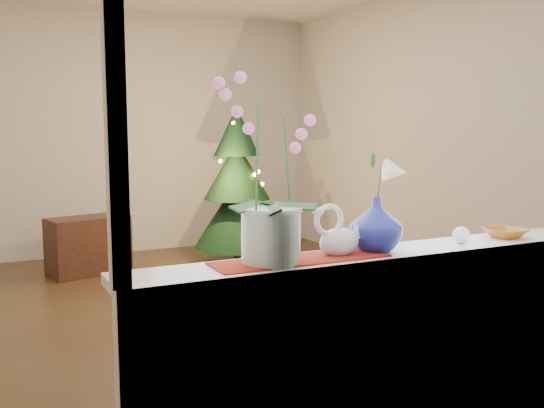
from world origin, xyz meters
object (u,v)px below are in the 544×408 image
(orchid_pot, at_px, (271,170))
(blue_vase, at_px, (376,220))
(amber_dish, at_px, (505,234))
(paperweight, at_px, (461,235))
(swan, at_px, (339,231))
(xmas_tree, at_px, (237,186))
(side_table, at_px, (89,245))

(orchid_pot, relative_size, blue_vase, 2.71)
(orchid_pot, height_order, amber_dish, orchid_pot)
(blue_vase, xyz_separation_m, amber_dish, (0.70, -0.02, -0.11))
(blue_vase, bearing_deg, paperweight, -3.94)
(blue_vase, bearing_deg, swan, -176.41)
(amber_dish, xyz_separation_m, xmas_tree, (0.23, 3.72, -0.12))
(orchid_pot, distance_m, amber_dish, 1.23)
(paperweight, distance_m, side_table, 4.17)
(swan, relative_size, blue_vase, 0.90)
(blue_vase, bearing_deg, orchid_pot, -177.81)
(swan, distance_m, paperweight, 0.61)
(paperweight, xyz_separation_m, side_table, (-0.95, 4.00, -0.68))
(paperweight, bearing_deg, xmas_tree, 82.33)
(paperweight, bearing_deg, orchid_pot, 179.31)
(xmas_tree, bearing_deg, blue_vase, -104.11)
(amber_dish, bearing_deg, paperweight, -177.09)
(swan, xyz_separation_m, amber_dish, (0.89, -0.00, -0.08))
(paperweight, xyz_separation_m, amber_dish, (0.28, 0.01, -0.02))
(blue_vase, height_order, side_table, blue_vase)
(orchid_pot, distance_m, paperweight, 0.96)
(paperweight, height_order, amber_dish, paperweight)
(orchid_pot, relative_size, paperweight, 9.42)
(swan, bearing_deg, xmas_tree, 66.17)
(xmas_tree, bearing_deg, amber_dish, -93.49)
(blue_vase, relative_size, paperweight, 3.48)
(paperweight, distance_m, amber_dish, 0.28)
(amber_dish, relative_size, side_table, 0.21)
(swan, height_order, xmas_tree, xmas_tree)
(blue_vase, bearing_deg, amber_dish, -1.25)
(orchid_pot, bearing_deg, paperweight, -0.69)
(orchid_pot, height_order, blue_vase, orchid_pot)
(blue_vase, xyz_separation_m, paperweight, (0.43, -0.03, -0.09))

